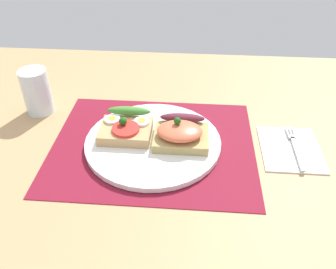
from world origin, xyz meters
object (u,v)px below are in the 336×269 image
(plate, at_px, (153,142))
(napkin, at_px, (291,148))
(drinking_glass, at_px, (37,92))
(sandwich_salmon, at_px, (181,133))
(fork, at_px, (295,146))
(sandwich_egg_tomato, at_px, (126,127))

(plate, xyz_separation_m, napkin, (0.27, 0.01, -0.01))
(napkin, height_order, drinking_glass, drinking_glass)
(napkin, xyz_separation_m, drinking_glass, (-0.54, 0.10, 0.05))
(napkin, bearing_deg, sandwich_salmon, -177.74)
(drinking_glass, bearing_deg, sandwich_salmon, -18.00)
(plate, distance_m, fork, 0.28)
(sandwich_egg_tomato, xyz_separation_m, drinking_glass, (-0.21, 0.09, 0.02))
(fork, bearing_deg, plate, -177.79)
(napkin, distance_m, fork, 0.01)
(napkin, bearing_deg, sandwich_egg_tomato, 178.49)
(sandwich_egg_tomato, height_order, fork, sandwich_egg_tomato)
(sandwich_egg_tomato, xyz_separation_m, napkin, (0.33, -0.01, -0.03))
(sandwich_salmon, xyz_separation_m, napkin, (0.22, 0.01, -0.03))
(sandwich_egg_tomato, height_order, napkin, sandwich_egg_tomato)
(sandwich_egg_tomato, bearing_deg, sandwich_salmon, -8.88)
(sandwich_egg_tomato, relative_size, fork, 0.74)
(drinking_glass, bearing_deg, napkin, -10.13)
(plate, height_order, fork, plate)
(sandwich_egg_tomato, relative_size, napkin, 0.73)
(sandwich_egg_tomato, relative_size, drinking_glass, 1.00)
(sandwich_egg_tomato, xyz_separation_m, fork, (0.34, -0.01, -0.02))
(plate, relative_size, fork, 1.96)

